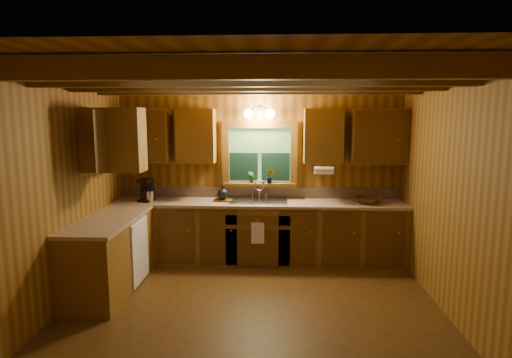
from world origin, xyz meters
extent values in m
plane|color=#4C3112|center=(0.00, 0.00, 0.00)|extent=(4.20, 4.20, 0.00)
plane|color=brown|center=(0.00, 0.00, 2.60)|extent=(4.20, 4.20, 0.00)
plane|color=brown|center=(0.00, 1.90, 1.30)|extent=(4.20, 0.00, 4.20)
plane|color=brown|center=(0.00, -1.90, 1.30)|extent=(4.20, 0.00, 4.20)
plane|color=brown|center=(-2.10, 0.00, 1.30)|extent=(0.00, 3.80, 3.80)
plane|color=brown|center=(2.10, 0.00, 1.30)|extent=(0.00, 3.80, 3.80)
cube|color=brown|center=(0.00, -1.20, 2.49)|extent=(4.20, 0.14, 0.18)
cube|color=brown|center=(0.00, -0.40, 2.49)|extent=(4.20, 0.14, 0.18)
cube|color=brown|center=(0.00, 0.40, 2.49)|extent=(4.20, 0.14, 0.18)
cube|color=brown|center=(0.00, 1.20, 2.49)|extent=(4.20, 0.14, 0.18)
cube|color=brown|center=(0.00, 1.59, 0.43)|extent=(4.20, 0.62, 0.86)
cube|color=brown|center=(-1.79, 0.48, 0.43)|extent=(0.62, 1.60, 0.86)
cube|color=tan|center=(0.00, 1.59, 0.88)|extent=(4.20, 0.66, 0.04)
cube|color=tan|center=(-1.78, 0.48, 0.88)|extent=(0.64, 1.60, 0.04)
cube|color=tan|center=(0.00, 1.89, 0.98)|extent=(4.20, 0.02, 0.16)
cube|color=white|center=(-1.47, 0.68, 0.43)|extent=(0.02, 0.60, 0.80)
cube|color=brown|center=(-1.70, 1.73, 1.84)|extent=(0.78, 0.34, 0.78)
cube|color=brown|center=(-0.92, 1.73, 1.84)|extent=(0.55, 0.34, 0.78)
cube|color=brown|center=(0.92, 1.73, 1.84)|extent=(0.55, 0.34, 0.78)
cube|color=brown|center=(1.70, 1.73, 1.84)|extent=(0.78, 0.34, 0.78)
cube|color=brown|center=(-1.93, 0.68, 1.84)|extent=(0.34, 1.10, 0.78)
cube|color=brown|center=(0.00, 1.86, 2.00)|extent=(1.12, 0.08, 0.10)
cube|color=brown|center=(0.00, 1.86, 1.10)|extent=(1.12, 0.08, 0.10)
cube|color=brown|center=(-0.51, 1.86, 1.55)|extent=(0.10, 0.08, 0.80)
cube|color=brown|center=(0.51, 1.86, 1.55)|extent=(0.10, 0.08, 0.80)
cube|color=#457230|center=(0.00, 1.90, 1.55)|extent=(0.92, 0.01, 0.80)
cube|color=black|center=(-0.24, 1.87, 1.37)|extent=(0.42, 0.02, 0.42)
cube|color=black|center=(0.24, 1.87, 1.37)|extent=(0.42, 0.02, 0.42)
cylinder|color=black|center=(0.00, 1.87, 1.57)|extent=(0.92, 0.01, 0.01)
cube|color=brown|center=(0.00, 1.82, 1.12)|extent=(1.06, 0.14, 0.04)
cylinder|color=black|center=(0.00, 1.86, 2.23)|extent=(0.08, 0.03, 0.08)
cylinder|color=black|center=(-0.10, 1.80, 2.23)|extent=(0.09, 0.17, 0.08)
cylinder|color=black|center=(0.10, 1.80, 2.23)|extent=(0.09, 0.17, 0.08)
sphere|color=#FFE0A5|center=(-0.16, 1.74, 2.16)|extent=(0.13, 0.13, 0.13)
sphere|color=#FFE0A5|center=(0.16, 1.74, 2.16)|extent=(0.13, 0.13, 0.13)
cylinder|color=white|center=(0.92, 1.53, 1.37)|extent=(0.27, 0.11, 0.11)
cube|color=white|center=(0.00, 1.26, 0.52)|extent=(0.18, 0.01, 0.30)
cube|color=silver|center=(0.00, 1.60, 0.91)|extent=(0.82, 0.48, 0.02)
cube|color=#262628|center=(-0.19, 1.60, 0.84)|extent=(0.34, 0.40, 0.14)
cube|color=#262628|center=(0.19, 1.60, 0.84)|extent=(0.34, 0.40, 0.14)
cylinder|color=silver|center=(0.00, 1.78, 1.01)|extent=(0.04, 0.04, 0.22)
torus|color=silver|center=(0.00, 1.72, 1.12)|extent=(0.16, 0.02, 0.16)
cube|color=black|center=(-1.64, 1.54, 0.92)|extent=(0.18, 0.22, 0.03)
cube|color=black|center=(-1.64, 1.61, 1.07)|extent=(0.18, 0.08, 0.30)
cube|color=black|center=(-1.64, 1.52, 1.20)|extent=(0.18, 0.20, 0.04)
cylinder|color=black|center=(-1.64, 1.51, 1.00)|extent=(0.11, 0.11, 0.13)
cylinder|color=silver|center=(-1.58, 1.52, 0.98)|extent=(0.12, 0.12, 0.15)
cylinder|color=black|center=(-1.60, 1.51, 1.14)|extent=(0.03, 0.04, 0.23)
cylinder|color=black|center=(-1.58, 1.52, 1.14)|extent=(0.01, 0.01, 0.23)
cylinder|color=black|center=(-1.56, 1.53, 1.14)|extent=(0.03, 0.04, 0.23)
cylinder|color=black|center=(-1.55, 1.54, 1.14)|extent=(0.04, 0.06, 0.22)
cube|color=#503311|center=(-0.53, 1.61, 0.91)|extent=(0.28, 0.22, 0.02)
sphere|color=black|center=(-0.53, 1.61, 1.00)|extent=(0.16, 0.16, 0.16)
cylinder|color=black|center=(-0.53, 1.61, 1.10)|extent=(0.03, 0.03, 0.04)
imported|color=#48230C|center=(1.56, 1.54, 0.94)|extent=(0.47, 0.47, 0.09)
imported|color=#503311|center=(-0.12, 1.82, 1.23)|extent=(0.11, 0.08, 0.18)
imported|color=#503311|center=(0.16, 1.78, 1.24)|extent=(0.13, 0.11, 0.20)
camera|label=1|loc=(0.27, -4.45, 2.14)|focal=29.89mm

